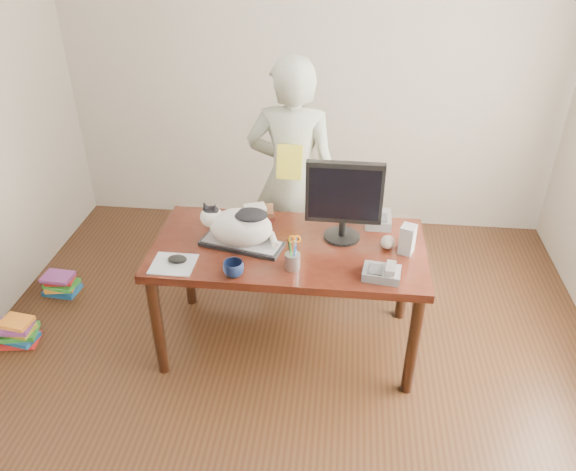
{
  "coord_description": "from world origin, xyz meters",
  "views": [
    {
      "loc": [
        0.29,
        -2.16,
        2.54
      ],
      "look_at": [
        0.0,
        0.55,
        0.85
      ],
      "focal_mm": 35.0,
      "sensor_mm": 36.0,
      "label": 1
    }
  ],
  "objects_px": {
    "coffee_mug": "(234,269)",
    "phone": "(383,273)",
    "book_stack": "(257,212)",
    "book_pile_b": "(61,284)",
    "desk": "(290,259)",
    "speaker": "(407,239)",
    "keyboard": "(242,244)",
    "book_pile_a": "(18,332)",
    "baseball": "(388,242)",
    "calculator": "(378,219)",
    "person": "(292,179)",
    "mouse": "(177,259)",
    "pen_cup": "(293,259)",
    "cat": "(238,225)",
    "monitor": "(344,197)"
  },
  "relations": [
    {
      "from": "book_stack",
      "to": "calculator",
      "type": "distance_m",
      "value": 0.76
    },
    {
      "from": "keyboard",
      "to": "baseball",
      "type": "distance_m",
      "value": 0.85
    },
    {
      "from": "mouse",
      "to": "coffee_mug",
      "type": "bearing_deg",
      "value": -14.34
    },
    {
      "from": "calculator",
      "to": "book_pile_b",
      "type": "relative_size",
      "value": 0.83
    },
    {
      "from": "person",
      "to": "book_pile_a",
      "type": "xyz_separation_m",
      "value": [
        -1.7,
        -0.89,
        -0.76
      ]
    },
    {
      "from": "cat",
      "to": "book_pile_a",
      "type": "xyz_separation_m",
      "value": [
        -1.46,
        -0.17,
        -0.8
      ]
    },
    {
      "from": "mouse",
      "to": "speaker",
      "type": "height_order",
      "value": "speaker"
    },
    {
      "from": "mouse",
      "to": "book_pile_b",
      "type": "relative_size",
      "value": 0.42
    },
    {
      "from": "desk",
      "to": "book_stack",
      "type": "xyz_separation_m",
      "value": [
        -0.24,
        0.23,
        0.18
      ]
    },
    {
      "from": "pen_cup",
      "to": "phone",
      "type": "height_order",
      "value": "pen_cup"
    },
    {
      "from": "speaker",
      "to": "desk",
      "type": "bearing_deg",
      "value": -165.41
    },
    {
      "from": "phone",
      "to": "book_pile_a",
      "type": "height_order",
      "value": "phone"
    },
    {
      "from": "speaker",
      "to": "book_stack",
      "type": "bearing_deg",
      "value": -177.66
    },
    {
      "from": "baseball",
      "to": "calculator",
      "type": "bearing_deg",
      "value": 99.35
    },
    {
      "from": "pen_cup",
      "to": "book_pile_a",
      "type": "distance_m",
      "value": 1.94
    },
    {
      "from": "phone",
      "to": "speaker",
      "type": "distance_m",
      "value": 0.31
    },
    {
      "from": "keyboard",
      "to": "book_pile_a",
      "type": "distance_m",
      "value": 1.63
    },
    {
      "from": "keyboard",
      "to": "baseball",
      "type": "xyz_separation_m",
      "value": [
        0.85,
        0.07,
        0.03
      ]
    },
    {
      "from": "calculator",
      "to": "speaker",
      "type": "bearing_deg",
      "value": -63.1
    },
    {
      "from": "person",
      "to": "speaker",
      "type": "bearing_deg",
      "value": 139.7
    },
    {
      "from": "speaker",
      "to": "book_pile_b",
      "type": "distance_m",
      "value": 2.54
    },
    {
      "from": "cat",
      "to": "book_stack",
      "type": "xyz_separation_m",
      "value": [
        0.05,
        0.34,
        -0.1
      ]
    },
    {
      "from": "pen_cup",
      "to": "baseball",
      "type": "relative_size",
      "value": 2.65
    },
    {
      "from": "baseball",
      "to": "book_stack",
      "type": "bearing_deg",
      "value": 161.16
    },
    {
      "from": "book_stack",
      "to": "book_pile_b",
      "type": "relative_size",
      "value": 0.94
    },
    {
      "from": "coffee_mug",
      "to": "phone",
      "type": "height_order",
      "value": "phone"
    },
    {
      "from": "monitor",
      "to": "phone",
      "type": "bearing_deg",
      "value": -57.33
    },
    {
      "from": "mouse",
      "to": "phone",
      "type": "height_order",
      "value": "phone"
    },
    {
      "from": "desk",
      "to": "keyboard",
      "type": "bearing_deg",
      "value": -158.32
    },
    {
      "from": "book_stack",
      "to": "book_pile_a",
      "type": "bearing_deg",
      "value": -175.22
    },
    {
      "from": "keyboard",
      "to": "mouse",
      "type": "bearing_deg",
      "value": -133.13
    },
    {
      "from": "cat",
      "to": "calculator",
      "type": "height_order",
      "value": "cat"
    },
    {
      "from": "book_pile_a",
      "to": "book_stack",
      "type": "bearing_deg",
      "value": 18.63
    },
    {
      "from": "phone",
      "to": "book_pile_b",
      "type": "relative_size",
      "value": 0.84
    },
    {
      "from": "coffee_mug",
      "to": "phone",
      "type": "xyz_separation_m",
      "value": [
        0.8,
        0.07,
        -0.01
      ]
    },
    {
      "from": "monitor",
      "to": "calculator",
      "type": "relative_size",
      "value": 2.34
    },
    {
      "from": "monitor",
      "to": "mouse",
      "type": "distance_m",
      "value": 1.01
    },
    {
      "from": "desk",
      "to": "speaker",
      "type": "height_order",
      "value": "speaker"
    },
    {
      "from": "book_stack",
      "to": "pen_cup",
      "type": "bearing_deg",
      "value": -76.35
    },
    {
      "from": "baseball",
      "to": "book_stack",
      "type": "height_order",
      "value": "baseball"
    },
    {
      "from": "mouse",
      "to": "speaker",
      "type": "bearing_deg",
      "value": 11.14
    },
    {
      "from": "coffee_mug",
      "to": "book_stack",
      "type": "relative_size",
      "value": 0.47
    },
    {
      "from": "desk",
      "to": "speaker",
      "type": "bearing_deg",
      "value": -6.32
    },
    {
      "from": "mouse",
      "to": "phone",
      "type": "xyz_separation_m",
      "value": [
        1.14,
        -0.01,
        0.01
      ]
    },
    {
      "from": "mouse",
      "to": "book_stack",
      "type": "bearing_deg",
      "value": 56.82
    },
    {
      "from": "cat",
      "to": "speaker",
      "type": "xyz_separation_m",
      "value": [
        0.97,
        0.03,
        -0.05
      ]
    },
    {
      "from": "keyboard",
      "to": "book_stack",
      "type": "bearing_deg",
      "value": 96.99
    },
    {
      "from": "desk",
      "to": "book_stack",
      "type": "relative_size",
      "value": 6.6
    },
    {
      "from": "cat",
      "to": "calculator",
      "type": "relative_size",
      "value": 2.23
    },
    {
      "from": "coffee_mug",
      "to": "phone",
      "type": "bearing_deg",
      "value": 5.16
    }
  ]
}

